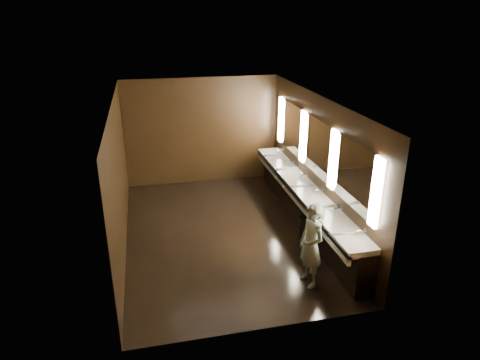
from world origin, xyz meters
name	(u,v)px	position (x,y,z in m)	size (l,w,h in m)	color
floor	(224,233)	(0.00, 0.00, 0.00)	(6.00, 6.00, 0.00)	black
ceiling	(222,101)	(0.00, 0.00, 2.80)	(4.00, 6.00, 0.02)	#2D2D2B
wall_back	(202,131)	(0.00, 3.00, 1.40)	(4.00, 0.02, 2.80)	black
wall_front	(263,247)	(0.00, -3.00, 1.40)	(4.00, 0.02, 2.80)	black
wall_left	(119,179)	(-2.00, 0.00, 1.40)	(0.02, 6.00, 2.80)	black
wall_right	(317,163)	(2.00, 0.00, 1.40)	(0.02, 6.00, 2.80)	black
sink_counter	(305,203)	(1.79, 0.00, 0.50)	(0.55, 5.40, 1.01)	black
mirror_band	(317,147)	(1.98, 0.00, 1.75)	(0.06, 5.03, 1.15)	white
person	(311,245)	(1.10, -2.08, 0.74)	(0.54, 0.36, 1.49)	#99CDE4
trash_bin	(307,230)	(1.58, -0.72, 0.27)	(0.34, 0.34, 0.53)	black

